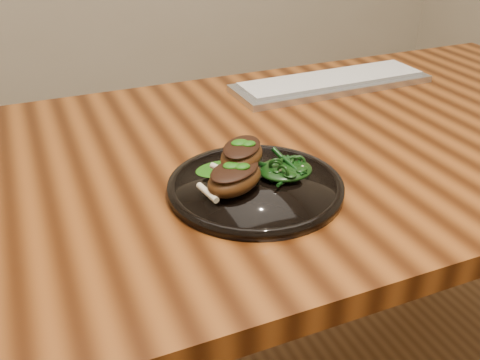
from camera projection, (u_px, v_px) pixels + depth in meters
The scene contains 7 objects.
desk at pixel (297, 179), 1.03m from camera, with size 1.60×0.80×0.75m.
plate at pixel (256, 186), 0.82m from camera, with size 0.27×0.27×0.02m.
lamb_chop_front at pixel (234, 177), 0.78m from camera, with size 0.12×0.11×0.05m.
lamb_chop_back at pixel (241, 154), 0.81m from camera, with size 0.11×0.11×0.04m.
herb_smear at pixel (221, 169), 0.85m from camera, with size 0.08×0.06×0.01m, color #0F4907.
greens_heap at pixel (285, 166), 0.83m from camera, with size 0.09×0.08×0.03m.
keyboard at pixel (332, 82), 1.24m from camera, with size 0.47×0.15×0.02m.
Camera 1 is at (-0.45, -0.78, 1.17)m, focal length 40.00 mm.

